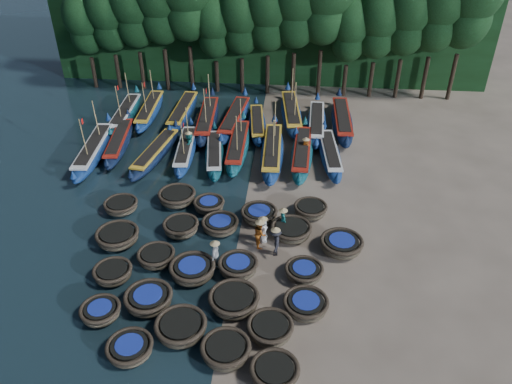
# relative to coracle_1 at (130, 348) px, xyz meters

# --- Properties ---
(ground) EXTENTS (120.00, 120.00, 0.00)m
(ground) POSITION_rel_coracle_1_xyz_m (3.66, 9.58, -0.38)
(ground) COLOR gray
(ground) RESTS_ON ground
(foliage_wall) EXTENTS (40.00, 3.00, 10.00)m
(foliage_wall) POSITION_rel_coracle_1_xyz_m (3.66, 33.08, 4.62)
(foliage_wall) COLOR black
(foliage_wall) RESTS_ON ground
(coracle_1) EXTENTS (2.45, 2.45, 0.67)m
(coracle_1) POSITION_rel_coracle_1_xyz_m (0.00, 0.00, 0.00)
(coracle_1) COLOR #4C432F
(coracle_1) RESTS_ON ground
(coracle_2) EXTENTS (2.74, 2.74, 0.81)m
(coracle_2) POSITION_rel_coracle_1_xyz_m (1.94, 1.26, 0.08)
(coracle_2) COLOR #4C432F
(coracle_2) RESTS_ON ground
(coracle_3) EXTENTS (2.45, 2.45, 0.80)m
(coracle_3) POSITION_rel_coracle_1_xyz_m (4.09, 0.21, 0.08)
(coracle_3) COLOR #4C432F
(coracle_3) RESTS_ON ground
(coracle_4) EXTENTS (2.12, 2.12, 0.80)m
(coracle_4) POSITION_rel_coracle_1_xyz_m (6.20, -0.68, 0.07)
(coracle_4) COLOR #4C432F
(coracle_4) RESTS_ON ground
(coracle_5) EXTENTS (2.25, 2.25, 0.69)m
(coracle_5) POSITION_rel_coracle_1_xyz_m (-1.96, 1.91, 0.01)
(coracle_5) COLOR #4C432F
(coracle_5) RESTS_ON ground
(coracle_6) EXTENTS (2.80, 2.80, 0.80)m
(coracle_6) POSITION_rel_coracle_1_xyz_m (0.06, 2.81, 0.08)
(coracle_6) COLOR #4C432F
(coracle_6) RESTS_ON ground
(coracle_7) EXTENTS (2.78, 2.78, 0.80)m
(coracle_7) POSITION_rel_coracle_1_xyz_m (4.07, 3.10, 0.07)
(coracle_7) COLOR #4C432F
(coracle_7) RESTS_ON ground
(coracle_8) EXTENTS (2.38, 2.38, 0.77)m
(coracle_8) POSITION_rel_coracle_1_xyz_m (5.88, 1.56, 0.06)
(coracle_8) COLOR #4C432F
(coracle_8) RESTS_ON ground
(coracle_9) EXTENTS (2.55, 2.55, 0.71)m
(coracle_9) POSITION_rel_coracle_1_xyz_m (7.43, 3.18, 0.02)
(coracle_9) COLOR #4C432F
(coracle_9) RESTS_ON ground
(coracle_10) EXTENTS (2.18, 2.18, 0.72)m
(coracle_10) POSITION_rel_coracle_1_xyz_m (-2.24, 4.47, 0.03)
(coracle_10) COLOR #4C432F
(coracle_10) RESTS_ON ground
(coracle_11) EXTENTS (2.10, 2.10, 0.73)m
(coracle_11) POSITION_rel_coracle_1_xyz_m (-0.38, 5.86, 0.03)
(coracle_11) COLOR #4C432F
(coracle_11) RESTS_ON ground
(coracle_12) EXTENTS (2.44, 2.44, 0.81)m
(coracle_12) POSITION_rel_coracle_1_xyz_m (1.72, 4.98, 0.09)
(coracle_12) COLOR #4C432F
(coracle_12) RESTS_ON ground
(coracle_13) EXTENTS (2.51, 2.51, 0.80)m
(coracle_13) POSITION_rel_coracle_1_xyz_m (3.98, 5.46, 0.08)
(coracle_13) COLOR #4C432F
(coracle_13) RESTS_ON ground
(coracle_14) EXTENTS (2.06, 2.06, 0.68)m
(coracle_14) POSITION_rel_coracle_1_xyz_m (7.33, 5.46, 0.01)
(coracle_14) COLOR #4C432F
(coracle_14) RESTS_ON ground
(coracle_15) EXTENTS (2.63, 2.63, 0.79)m
(coracle_15) POSITION_rel_coracle_1_xyz_m (-2.92, 7.29, 0.07)
(coracle_15) COLOR #4C432F
(coracle_15) RESTS_ON ground
(coracle_16) EXTENTS (2.33, 2.33, 0.81)m
(coracle_16) POSITION_rel_coracle_1_xyz_m (0.38, 8.41, 0.08)
(coracle_16) COLOR #4C432F
(coracle_16) RESTS_ON ground
(coracle_17) EXTENTS (2.48, 2.48, 0.73)m
(coracle_17) POSITION_rel_coracle_1_xyz_m (2.54, 8.89, 0.04)
(coracle_17) COLOR #4C432F
(coracle_17) RESTS_ON ground
(coracle_18) EXTENTS (2.81, 2.81, 0.76)m
(coracle_18) POSITION_rel_coracle_1_xyz_m (6.58, 8.71, 0.05)
(coracle_18) COLOR #4C432F
(coracle_18) RESTS_ON ground
(coracle_19) EXTENTS (2.91, 2.91, 0.80)m
(coracle_19) POSITION_rel_coracle_1_xyz_m (9.32, 7.69, 0.08)
(coracle_19) COLOR #4C432F
(coracle_19) RESTS_ON ground
(coracle_20) EXTENTS (2.26, 2.26, 0.69)m
(coracle_20) POSITION_rel_coracle_1_xyz_m (-3.69, 10.26, 0.01)
(coracle_20) COLOR #4C432F
(coracle_20) RESTS_ON ground
(coracle_21) EXTENTS (2.86, 2.86, 0.81)m
(coracle_21) POSITION_rel_coracle_1_xyz_m (-0.52, 11.42, 0.08)
(coracle_21) COLOR #4C432F
(coracle_21) RESTS_ON ground
(coracle_22) EXTENTS (1.90, 1.90, 0.76)m
(coracle_22) POSITION_rel_coracle_1_xyz_m (1.58, 10.76, 0.05)
(coracle_22) COLOR #4C432F
(coracle_22) RESTS_ON ground
(coracle_23) EXTENTS (2.42, 2.42, 0.73)m
(coracle_23) POSITION_rel_coracle_1_xyz_m (4.66, 10.10, 0.04)
(coracle_23) COLOR #4C432F
(coracle_23) RESTS_ON ground
(coracle_24) EXTENTS (2.03, 2.03, 0.70)m
(coracle_24) POSITION_rel_coracle_1_xyz_m (7.66, 10.90, 0.02)
(coracle_24) COLOR #4C432F
(coracle_24) RESTS_ON ground
(long_boat_0) EXTENTS (2.23, 8.97, 3.82)m
(long_boat_0) POSITION_rel_coracle_1_xyz_m (-7.66, 16.50, 0.22)
(long_boat_0) COLOR navy
(long_boat_0) RESTS_ON ground
(long_boat_1) EXTENTS (2.36, 8.08, 1.43)m
(long_boat_1) POSITION_rel_coracle_1_xyz_m (-6.31, 18.01, 0.16)
(long_boat_1) COLOR #0E1B36
(long_boat_1) RESTS_ON ground
(long_boat_2) EXTENTS (2.66, 7.95, 1.42)m
(long_boat_2) POSITION_rel_coracle_1_xyz_m (-3.22, 16.66, 0.16)
(long_boat_2) COLOR #0E1B36
(long_boat_2) RESTS_ON ground
(long_boat_3) EXTENTS (2.02, 7.79, 3.32)m
(long_boat_3) POSITION_rel_coracle_1_xyz_m (-1.21, 17.25, 0.14)
(long_boat_3) COLOR navy
(long_boat_3) RESTS_ON ground
(long_boat_4) EXTENTS (2.43, 7.42, 1.32)m
(long_boat_4) POSITION_rel_coracle_1_xyz_m (0.92, 16.93, 0.12)
(long_boat_4) COLOR #0D4D4B
(long_boat_4) RESTS_ON ground
(long_boat_5) EXTENTS (1.68, 8.71, 3.70)m
(long_boat_5) POSITION_rel_coracle_1_xyz_m (2.46, 18.08, 0.20)
(long_boat_5) COLOR #0D4D4B
(long_boat_5) RESTS_ON ground
(long_boat_6) EXTENTS (1.79, 9.09, 3.86)m
(long_boat_6) POSITION_rel_coracle_1_xyz_m (4.98, 17.43, 0.23)
(long_boat_6) COLOR navy
(long_boat_6) RESTS_ON ground
(long_boat_7) EXTENTS (1.82, 8.64, 1.52)m
(long_boat_7) POSITION_rel_coracle_1_xyz_m (7.07, 17.48, 0.20)
(long_boat_7) COLOR #0D4D4B
(long_boat_7) RESTS_ON ground
(long_boat_8) EXTENTS (2.06, 7.88, 1.39)m
(long_boat_8) POSITION_rel_coracle_1_xyz_m (9.02, 17.57, 0.15)
(long_boat_8) COLOR navy
(long_boat_8) RESTS_ON ground
(long_boat_9) EXTENTS (1.91, 8.57, 3.64)m
(long_boat_9) POSITION_rel_coracle_1_xyz_m (-7.31, 22.66, 0.19)
(long_boat_9) COLOR #0D4D4B
(long_boat_9) RESTS_ON ground
(long_boat_10) EXTENTS (1.86, 8.42, 3.58)m
(long_boat_10) POSITION_rel_coracle_1_xyz_m (-5.54, 23.62, 0.18)
(long_boat_10) COLOR navy
(long_boat_10) RESTS_ON ground
(long_boat_11) EXTENTS (1.72, 8.61, 1.52)m
(long_boat_11) POSITION_rel_coracle_1_xyz_m (-2.76, 23.59, 0.19)
(long_boat_11) COLOR navy
(long_boat_11) RESTS_ON ground
(long_boat_12) EXTENTS (2.16, 9.17, 3.90)m
(long_boat_12) POSITION_rel_coracle_1_xyz_m (-0.49, 22.14, 0.24)
(long_boat_12) COLOR #0E1B36
(long_boat_12) RESTS_ON ground
(long_boat_13) EXTENTS (2.39, 9.03, 1.60)m
(long_boat_13) POSITION_rel_coracle_1_xyz_m (1.63, 22.52, 0.22)
(long_boat_13) COLOR navy
(long_boat_13) RESTS_ON ground
(long_boat_14) EXTENTS (2.16, 7.48, 1.33)m
(long_boat_14) POSITION_rel_coracle_1_xyz_m (3.52, 21.96, 0.12)
(long_boat_14) COLOR navy
(long_boat_14) RESTS_ON ground
(long_boat_15) EXTENTS (2.53, 9.15, 3.91)m
(long_boat_15) POSITION_rel_coracle_1_xyz_m (6.11, 24.01, 0.24)
(long_boat_15) COLOR navy
(long_boat_15) RESTS_ON ground
(long_boat_16) EXTENTS (1.72, 8.61, 1.52)m
(long_boat_16) POSITION_rel_coracle_1_xyz_m (8.14, 22.37, 0.19)
(long_boat_16) COLOR navy
(long_boat_16) RESTS_ON ground
(long_boat_17) EXTENTS (1.74, 9.21, 1.62)m
(long_boat_17) POSITION_rel_coracle_1_xyz_m (10.15, 22.99, 0.23)
(long_boat_17) COLOR #0E1B36
(long_boat_17) RESTS_ON ground
(fisherman_0) EXTENTS (0.80, 0.92, 1.78)m
(fisherman_0) POSITION_rel_coracle_1_xyz_m (5.03, 8.18, 0.47)
(fisherman_0) COLOR beige
(fisherman_0) RESTS_ON ground
(fisherman_1) EXTENTS (0.55, 0.64, 1.69)m
(fisherman_1) POSITION_rel_coracle_1_xyz_m (6.09, 9.19, 0.48)
(fisherman_1) COLOR #186460
(fisherman_1) RESTS_ON ground
(fisherman_2) EXTENTS (0.79, 0.92, 1.84)m
(fisherman_2) POSITION_rel_coracle_1_xyz_m (4.91, 7.77, 0.49)
(fisherman_2) COLOR #BD5C19
(fisherman_2) RESTS_ON ground
(fisherman_3) EXTENTS (0.70, 1.14, 1.90)m
(fisherman_3) POSITION_rel_coracle_1_xyz_m (5.78, 7.11, 0.51)
(fisherman_3) COLOR black
(fisherman_3) RESTS_ON ground
(fisherman_4) EXTENTS (0.52, 1.00, 1.83)m
(fisherman_4) POSITION_rel_coracle_1_xyz_m (2.78, 5.83, 0.50)
(fisherman_4) COLOR beige
(fisherman_4) RESTS_ON ground
(fisherman_5) EXTENTS (0.66, 1.61, 1.89)m
(fisherman_5) POSITION_rel_coracle_1_xyz_m (-1.00, 17.72, 0.49)
(fisherman_5) COLOR #186460
(fisherman_5) RESTS_ON ground
(fisherman_6) EXTENTS (0.83, 0.61, 1.75)m
(fisherman_6) POSITION_rel_coracle_1_xyz_m (7.30, 17.76, 0.46)
(fisherman_6) COLOR #BD5C19
(fisherman_6) RESTS_ON ground
(tree_0) EXTENTS (3.68, 3.68, 8.68)m
(tree_0) POSITION_rel_coracle_1_xyz_m (-12.34, 29.58, 5.59)
(tree_0) COLOR black
(tree_0) RESTS_ON ground
(tree_1) EXTENTS (4.09, 4.09, 9.65)m
(tree_1) POSITION_rel_coracle_1_xyz_m (-10.04, 29.58, 6.26)
(tree_1) COLOR black
(tree_1) RESTS_ON ground
(tree_2) EXTENTS (4.51, 4.51, 10.63)m
(tree_2) POSITION_rel_coracle_1_xyz_m (-7.74, 29.58, 6.94)
(tree_2) COLOR black
(tree_2) RESTS_ON ground
(tree_5) EXTENTS (3.68, 3.68, 8.68)m
(tree_5) POSITION_rel_coracle_1_xyz_m (-0.84, 29.58, 5.59)
(tree_5) COLOR black
(tree_5) RESTS_ON ground
(tree_6) EXTENTS (4.09, 4.09, 9.65)m
(tree_6) POSITION_rel_coracle_1_xyz_m (1.46, 29.58, 6.26)
(tree_6) COLOR black
(tree_6) RESTS_ON ground
(tree_7) EXTENTS (4.51, 4.51, 10.63)m
(tree_7) POSITION_rel_coracle_1_xyz_m (3.76, 29.58, 6.94)
(tree_7) COLOR black
(tree_7) RESTS_ON ground
(tree_8) EXTENTS (4.92, 4.92, 11.60)m
(tree_8) POSITION_rel_coracle_1_xyz_m (6.06, 29.58, 7.61)
(tree_8) COLOR black
(tree_8) RESTS_ON ground
(tree_10) EXTENTS (3.68, 3.68, 8.68)m
(tree_10) POSITION_rel_coracle_1_xyz_m (10.66, 29.58, 5.59)
(tree_10) COLOR black
(tree_10) RESTS_ON ground
(tree_11) EXTENTS (4.09, 4.09, 9.65)m
(tree_11) POSITION_rel_coracle_1_xyz_m (12.96, 29.58, 6.26)
(tree_11) COLOR black
(tree_11) RESTS_ON ground
(tree_12) EXTENTS (4.51, 4.51, 10.63)m
(tree_12) POSITION_rel_coracle_1_xyz_m (15.26, 29.58, 6.94)
(tree_12) COLOR black
(tree_12) RESTS_ON ground
(tree_13) EXTENTS (4.92, 4.92, 11.60)m
(tree_13) POSITION_rel_coracle_1_xyz_m (17.56, 29.58, 7.61)
(tree_13) COLOR black
(tree_13) RESTS_ON ground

